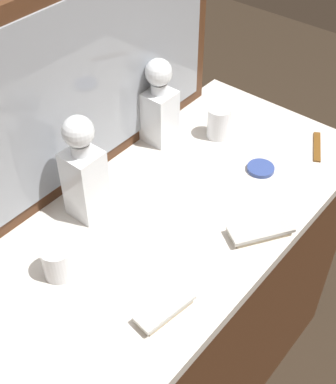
{
  "coord_description": "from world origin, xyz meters",
  "views": [
    {
      "loc": [
        -0.76,
        -0.62,
        1.89
      ],
      "look_at": [
        0.0,
        0.0,
        0.98
      ],
      "focal_mm": 49.86,
      "sensor_mm": 36.0,
      "label": 1
    }
  ],
  "objects_px": {
    "crystal_decanter_right": "(84,177)",
    "silver_brush_left": "(260,231)",
    "tortoiseshell_comb": "(317,147)",
    "crystal_decanter_far_left": "(159,109)",
    "porcelain_dish": "(261,169)",
    "crystal_tumbler_far_left": "(58,262)",
    "silver_brush_center": "(165,309)",
    "crystal_tumbler_right": "(219,124)"
  },
  "relations": [
    {
      "from": "silver_brush_left",
      "to": "silver_brush_center",
      "type": "xyz_separation_m",
      "value": [
        -0.33,
        0.04,
        0.0
      ]
    },
    {
      "from": "crystal_tumbler_far_left",
      "to": "crystal_decanter_far_left",
      "type": "bearing_deg",
      "value": 15.78
    },
    {
      "from": "crystal_decanter_right",
      "to": "tortoiseshell_comb",
      "type": "xyz_separation_m",
      "value": [
        0.63,
        -0.34,
        -0.12
      ]
    },
    {
      "from": "silver_brush_left",
      "to": "silver_brush_center",
      "type": "relative_size",
      "value": 1.15
    },
    {
      "from": "silver_brush_left",
      "to": "crystal_decanter_far_left",
      "type": "bearing_deg",
      "value": 72.32
    },
    {
      "from": "crystal_tumbler_right",
      "to": "silver_brush_left",
      "type": "xyz_separation_m",
      "value": [
        -0.27,
        -0.32,
        -0.03
      ]
    },
    {
      "from": "crystal_tumbler_right",
      "to": "silver_brush_center",
      "type": "relative_size",
      "value": 0.67
    },
    {
      "from": "crystal_tumbler_far_left",
      "to": "crystal_decanter_right",
      "type": "bearing_deg",
      "value": 26.75
    },
    {
      "from": "crystal_tumbler_far_left",
      "to": "tortoiseshell_comb",
      "type": "distance_m",
      "value": 0.85
    },
    {
      "from": "tortoiseshell_comb",
      "to": "crystal_decanter_far_left",
      "type": "bearing_deg",
      "value": 123.83
    },
    {
      "from": "crystal_decanter_far_left",
      "to": "crystal_decanter_right",
      "type": "bearing_deg",
      "value": -170.55
    },
    {
      "from": "crystal_decanter_right",
      "to": "porcelain_dish",
      "type": "relative_size",
      "value": 3.83
    },
    {
      "from": "crystal_decanter_right",
      "to": "silver_brush_center",
      "type": "height_order",
      "value": "crystal_decanter_right"
    },
    {
      "from": "silver_brush_left",
      "to": "porcelain_dish",
      "type": "distance_m",
      "value": 0.25
    },
    {
      "from": "crystal_tumbler_far_left",
      "to": "porcelain_dish",
      "type": "xyz_separation_m",
      "value": [
        0.62,
        -0.17,
        -0.03
      ]
    },
    {
      "from": "crystal_decanter_right",
      "to": "silver_brush_left",
      "type": "xyz_separation_m",
      "value": [
        0.22,
        -0.39,
        -0.11
      ]
    },
    {
      "from": "tortoiseshell_comb",
      "to": "silver_brush_left",
      "type": "bearing_deg",
      "value": -172.18
    },
    {
      "from": "silver_brush_left",
      "to": "tortoiseshell_comb",
      "type": "height_order",
      "value": "silver_brush_left"
    },
    {
      "from": "crystal_decanter_far_left",
      "to": "silver_brush_left",
      "type": "relative_size",
      "value": 1.57
    },
    {
      "from": "porcelain_dish",
      "to": "crystal_decanter_far_left",
      "type": "bearing_deg",
      "value": 102.1
    },
    {
      "from": "crystal_decanter_right",
      "to": "crystal_tumbler_right",
      "type": "xyz_separation_m",
      "value": [
        0.48,
        -0.07,
        -0.08
      ]
    },
    {
      "from": "silver_brush_center",
      "to": "porcelain_dish",
      "type": "height_order",
      "value": "silver_brush_center"
    },
    {
      "from": "crystal_decanter_right",
      "to": "silver_brush_left",
      "type": "bearing_deg",
      "value": -61.31
    },
    {
      "from": "crystal_decanter_far_left",
      "to": "tortoiseshell_comb",
      "type": "relative_size",
      "value": 2.0
    },
    {
      "from": "crystal_tumbler_right",
      "to": "crystal_tumbler_far_left",
      "type": "xyz_separation_m",
      "value": [
        -0.67,
        -0.02,
        -0.01
      ]
    },
    {
      "from": "crystal_decanter_right",
      "to": "porcelain_dish",
      "type": "xyz_separation_m",
      "value": [
        0.43,
        -0.26,
        -0.12
      ]
    },
    {
      "from": "crystal_tumbler_right",
      "to": "tortoiseshell_comb",
      "type": "bearing_deg",
      "value": -62.02
    },
    {
      "from": "silver_brush_center",
      "to": "porcelain_dish",
      "type": "xyz_separation_m",
      "value": [
        0.55,
        0.1,
        -0.01
      ]
    },
    {
      "from": "silver_brush_left",
      "to": "tortoiseshell_comb",
      "type": "relative_size",
      "value": 1.28
    },
    {
      "from": "crystal_tumbler_far_left",
      "to": "silver_brush_left",
      "type": "height_order",
      "value": "crystal_tumbler_far_left"
    },
    {
      "from": "crystal_decanter_far_left",
      "to": "porcelain_dish",
      "type": "relative_size",
      "value": 3.44
    },
    {
      "from": "crystal_decanter_far_left",
      "to": "crystal_tumbler_far_left",
      "type": "xyz_separation_m",
      "value": [
        -0.55,
        -0.15,
        -0.07
      ]
    },
    {
      "from": "silver_brush_left",
      "to": "porcelain_dish",
      "type": "bearing_deg",
      "value": 31.77
    },
    {
      "from": "crystal_decanter_far_left",
      "to": "silver_brush_center",
      "type": "xyz_separation_m",
      "value": [
        -0.48,
        -0.42,
        -0.1
      ]
    },
    {
      "from": "silver_brush_left",
      "to": "tortoiseshell_comb",
      "type": "xyz_separation_m",
      "value": [
        0.41,
        0.06,
        -0.01
      ]
    },
    {
      "from": "crystal_decanter_right",
      "to": "crystal_decanter_far_left",
      "type": "xyz_separation_m",
      "value": [
        0.36,
        0.06,
        -0.01
      ]
    },
    {
      "from": "crystal_decanter_far_left",
      "to": "silver_brush_left",
      "type": "xyz_separation_m",
      "value": [
        -0.14,
        -0.45,
        -0.1
      ]
    },
    {
      "from": "porcelain_dish",
      "to": "crystal_tumbler_right",
      "type": "bearing_deg",
      "value": 73.64
    },
    {
      "from": "crystal_decanter_right",
      "to": "crystal_tumbler_right",
      "type": "bearing_deg",
      "value": -8.34
    },
    {
      "from": "silver_brush_center",
      "to": "porcelain_dish",
      "type": "relative_size",
      "value": 1.91
    },
    {
      "from": "crystal_decanter_far_left",
      "to": "silver_brush_center",
      "type": "relative_size",
      "value": 1.8
    },
    {
      "from": "crystal_tumbler_far_left",
      "to": "silver_brush_left",
      "type": "bearing_deg",
      "value": -36.47
    }
  ]
}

